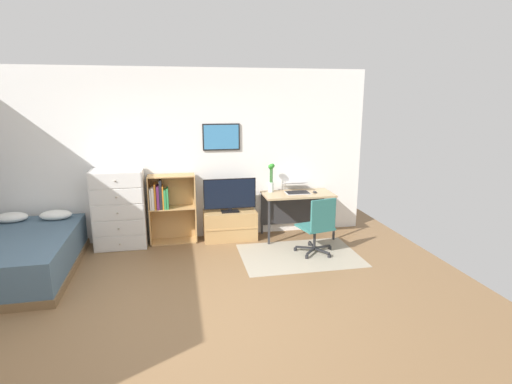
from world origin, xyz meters
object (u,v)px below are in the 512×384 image
at_px(computer_mouse, 315,192).
at_px(bamboo_vase, 271,177).
at_px(dresser, 119,209).
at_px(bookshelf, 168,204).
at_px(bed, 19,256).
at_px(laptop, 296,188).
at_px(tv_stand, 230,225).
at_px(desk, 296,200).
at_px(television, 230,195).
at_px(office_chair, 318,225).

height_order(computer_mouse, bamboo_vase, bamboo_vase).
relative_size(dresser, bookshelf, 1.11).
distance_m(bed, laptop, 4.06).
distance_m(bookshelf, computer_mouse, 2.36).
distance_m(tv_stand, bamboo_vase, 1.03).
xyz_separation_m(tv_stand, desk, (1.10, -0.02, 0.37)).
relative_size(tv_stand, laptop, 2.01).
bearing_deg(desk, television, -179.64).
relative_size(office_chair, laptop, 2.05).
bearing_deg(television, office_chair, -37.05).
bearing_deg(television, dresser, 179.75).
bearing_deg(laptop, office_chair, -84.63).
bearing_deg(office_chair, bookshelf, 142.77).
height_order(bed, bamboo_vase, bamboo_vase).
xyz_separation_m(tv_stand, bamboo_vase, (0.69, 0.08, 0.76)).
xyz_separation_m(television, bamboo_vase, (0.69, 0.10, 0.26)).
height_order(office_chair, computer_mouse, office_chair).
distance_m(computer_mouse, bamboo_vase, 0.75).
distance_m(dresser, tv_stand, 1.73).
bearing_deg(desk, bed, -168.59).
height_order(tv_stand, computer_mouse, computer_mouse).
bearing_deg(desk, bamboo_vase, 167.10).
distance_m(bed, television, 2.99).
distance_m(tv_stand, television, 0.50).
relative_size(laptop, computer_mouse, 4.03).
distance_m(tv_stand, office_chair, 1.49).
relative_size(tv_stand, computer_mouse, 8.10).
bearing_deg(bamboo_vase, bookshelf, -179.26).
height_order(bed, dresser, dresser).
relative_size(bed, computer_mouse, 19.72).
xyz_separation_m(dresser, laptop, (2.78, 0.00, 0.20)).
xyz_separation_m(television, computer_mouse, (1.37, -0.11, 0.02)).
height_order(tv_stand, desk, desk).
bearing_deg(laptop, television, -178.50).
height_order(dresser, office_chair, dresser).
height_order(bookshelf, desk, bookshelf).
bearing_deg(computer_mouse, bed, -170.82).
xyz_separation_m(television, office_chair, (1.17, -0.88, -0.28)).
bearing_deg(tv_stand, television, -90.00).
bearing_deg(dresser, bamboo_vase, 2.23).
xyz_separation_m(laptop, bamboo_vase, (-0.40, 0.09, 0.19)).
distance_m(office_chair, laptop, 0.96).
distance_m(office_chair, computer_mouse, 0.86).
height_order(television, desk, television).
bearing_deg(tv_stand, computer_mouse, -5.39).
bearing_deg(desk, dresser, 179.99).
height_order(television, office_chair, television).
height_order(dresser, tv_stand, dresser).
distance_m(tv_stand, desk, 1.16).
height_order(bed, laptop, laptop).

